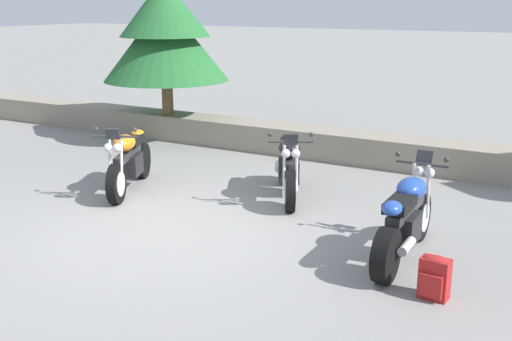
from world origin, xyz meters
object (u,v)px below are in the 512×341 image
at_px(motorcycle_blue_far_right, 406,220).
at_px(rider_backpack, 434,277).
at_px(motorcycle_black_centre, 289,167).
at_px(motorcycle_orange_near_left, 128,161).
at_px(pine_tree_far_left, 165,32).

bearing_deg(motorcycle_blue_far_right, rider_backpack, -56.93).
bearing_deg(motorcycle_black_centre, motorcycle_orange_near_left, -158.45).
relative_size(motorcycle_orange_near_left, motorcycle_black_centre, 1.03).
relative_size(motorcycle_orange_near_left, pine_tree_far_left, 0.66).
bearing_deg(rider_backpack, motorcycle_black_centre, 140.61).
bearing_deg(motorcycle_orange_near_left, motorcycle_blue_far_right, -6.25).
height_order(rider_backpack, pine_tree_far_left, pine_tree_far_left).
xyz_separation_m(rider_backpack, pine_tree_far_left, (-7.10, 4.82, 2.11)).
distance_m(motorcycle_blue_far_right, rider_backpack, 1.08).
relative_size(motorcycle_orange_near_left, motorcycle_blue_far_right, 0.94).
bearing_deg(rider_backpack, motorcycle_orange_near_left, 165.19).
distance_m(motorcycle_orange_near_left, motorcycle_blue_far_right, 4.75).
relative_size(motorcycle_blue_far_right, pine_tree_far_left, 0.70).
xyz_separation_m(motorcycle_orange_near_left, rider_backpack, (5.30, -1.40, -0.24)).
relative_size(motorcycle_black_centre, motorcycle_blue_far_right, 0.92).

